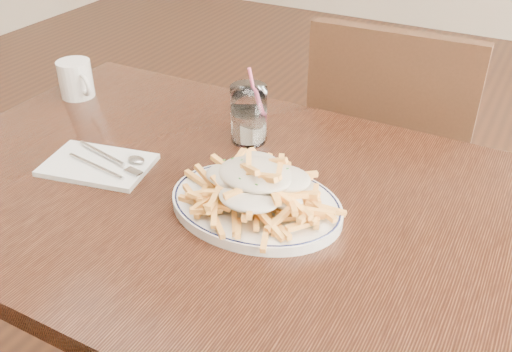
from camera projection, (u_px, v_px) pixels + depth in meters
The scene contains 8 objects.
table at pixel (216, 220), 1.11m from camera, with size 1.20×0.80×0.75m.
chair_far at pixel (389, 157), 1.61m from camera, with size 0.44×0.44×0.91m.
fries_plate at pixel (256, 204), 1.00m from camera, with size 0.36×0.32×0.02m.
loaded_fries at pixel (256, 181), 0.97m from camera, with size 0.29×0.25×0.08m.
napkin at pixel (98, 165), 1.12m from camera, with size 0.21×0.13×0.01m, color silver.
cutlery at pixel (99, 160), 1.12m from camera, with size 0.19×0.09×0.01m.
water_glass at pixel (249, 117), 1.19m from camera, with size 0.08×0.08×0.17m.
coffee_mug at pixel (76, 79), 1.38m from camera, with size 0.11×0.08×0.09m.
Camera 1 is at (0.49, -0.74, 1.34)m, focal length 40.00 mm.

